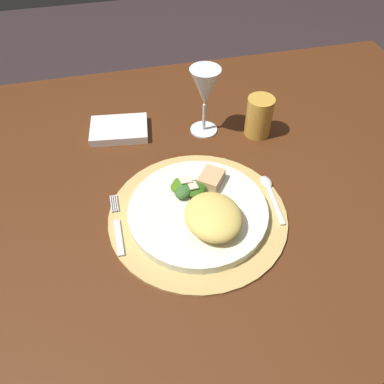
% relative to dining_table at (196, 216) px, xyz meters
% --- Properties ---
extents(ground_plane, '(6.00, 6.00, 0.00)m').
position_rel_dining_table_xyz_m(ground_plane, '(0.00, 0.00, -0.60)').
color(ground_plane, '#302426').
extents(dining_table, '(1.45, 0.97, 0.74)m').
position_rel_dining_table_xyz_m(dining_table, '(0.00, 0.00, 0.00)').
color(dining_table, '#4D2611').
rests_on(dining_table, ground).
extents(placemat, '(0.36, 0.36, 0.01)m').
position_rel_dining_table_xyz_m(placemat, '(-0.02, -0.12, 0.14)').
color(placemat, tan).
rests_on(placemat, dining_table).
extents(dinner_plate, '(0.28, 0.28, 0.02)m').
position_rel_dining_table_xyz_m(dinner_plate, '(-0.02, -0.12, 0.16)').
color(dinner_plate, silver).
rests_on(dinner_plate, placemat).
extents(pasta_serving, '(0.12, 0.13, 0.04)m').
position_rel_dining_table_xyz_m(pasta_serving, '(-0.01, -0.16, 0.19)').
color(pasta_serving, '#E8C55E').
rests_on(pasta_serving, dinner_plate).
extents(salad_greens, '(0.09, 0.07, 0.03)m').
position_rel_dining_table_xyz_m(salad_greens, '(-0.04, -0.07, 0.18)').
color(salad_greens, '#37652D').
rests_on(salad_greens, dinner_plate).
extents(bread_piece, '(0.07, 0.07, 0.02)m').
position_rel_dining_table_xyz_m(bread_piece, '(0.02, -0.05, 0.18)').
color(bread_piece, tan).
rests_on(bread_piece, dinner_plate).
extents(fork, '(0.01, 0.15, 0.00)m').
position_rel_dining_table_xyz_m(fork, '(-0.18, -0.11, 0.15)').
color(fork, silver).
rests_on(fork, placemat).
extents(spoon, '(0.03, 0.14, 0.01)m').
position_rel_dining_table_xyz_m(spoon, '(0.14, -0.09, 0.15)').
color(spoon, silver).
rests_on(spoon, placemat).
extents(napkin, '(0.15, 0.12, 0.02)m').
position_rel_dining_table_xyz_m(napkin, '(-0.15, 0.19, 0.15)').
color(napkin, white).
rests_on(napkin, dining_table).
extents(wine_glass, '(0.07, 0.07, 0.17)m').
position_rel_dining_table_xyz_m(wine_glass, '(0.06, 0.15, 0.26)').
color(wine_glass, silver).
rests_on(wine_glass, dining_table).
extents(amber_tumbler, '(0.06, 0.06, 0.10)m').
position_rel_dining_table_xyz_m(amber_tumbler, '(0.18, 0.11, 0.19)').
color(amber_tumbler, gold).
rests_on(amber_tumbler, dining_table).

